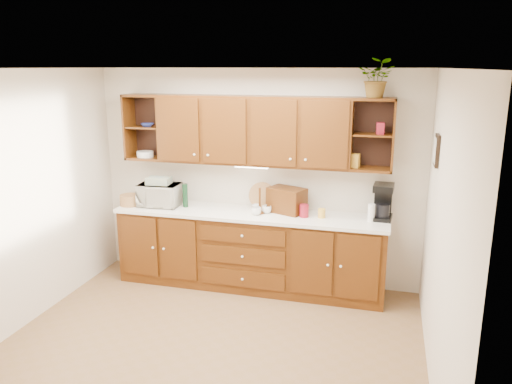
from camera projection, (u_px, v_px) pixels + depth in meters
The scene contains 26 objects.
floor at pixel (209, 347), 4.78m from camera, with size 4.00×4.00×0.00m, color brown.
ceiling at pixel (202, 68), 4.14m from camera, with size 4.00×4.00×0.00m, color white.
back_wall at pixel (256, 177), 6.10m from camera, with size 4.00×4.00×0.00m, color beige.
left_wall at pixel (17, 203), 4.96m from camera, with size 3.50×3.50×0.00m, color beige.
right_wall at pixel (443, 237), 3.96m from camera, with size 3.50×3.50×0.00m, color beige.
base_cabinets at pixel (250, 251), 6.03m from camera, with size 3.20×0.60×0.90m, color #3C1C06.
countertop at pixel (250, 214), 5.90m from camera, with size 3.24×0.64×0.04m, color white.
upper_cabinets at pixel (254, 130), 5.80m from camera, with size 3.20×0.33×0.80m.
undercabinet_light at pixel (252, 167), 5.86m from camera, with size 0.40×0.05×0.03m, color white.
framed_picture at pixel (437, 150), 4.68m from camera, with size 0.03×0.24×0.30m, color black.
wicker_basket at pixel (130, 200), 6.18m from camera, with size 0.24×0.24×0.13m, color #A17543.
microwave at pixel (160, 195), 6.15m from camera, with size 0.50×0.34×0.28m, color silver.
towel_stack at pixel (159, 181), 6.10m from camera, with size 0.28×0.21×0.08m, color tan.
wine_bottle at pixel (185, 195), 6.09m from camera, with size 0.06×0.06×0.29m, color black.
woven_tray at pixel (262, 208), 6.06m from camera, with size 0.33×0.33×0.02m, color #A17543.
bread_box at pixel (287, 200), 5.86m from camera, with size 0.42×0.26×0.30m, color #3C1C06.
mug_tree at pixel (260, 209), 5.85m from camera, with size 0.28×0.28×0.31m.
canister_red at pixel (304, 211), 5.69m from camera, with size 0.11×0.11×0.15m, color maroon.
canister_white at pixel (371, 213), 5.54m from camera, with size 0.08×0.08×0.20m, color white.
canister_yellow at pixel (322, 213), 5.68m from camera, with size 0.08×0.08×0.10m, color gold.
coffee_maker at pixel (383, 202), 5.61m from camera, with size 0.23×0.30×0.41m.
bowl_stack at pixel (147, 125), 6.10m from camera, with size 0.16×0.16×0.04m, color navy.
plate_stack at pixel (145, 154), 6.21m from camera, with size 0.21×0.21×0.07m, color white.
pantry_box_yellow at pixel (355, 161), 5.55m from camera, with size 0.09×0.07×0.16m, color gold.
pantry_box_red at pixel (380, 128), 5.41m from camera, with size 0.08×0.07×0.13m, color maroon.
potted_plant at pixel (377, 78), 5.26m from camera, with size 0.37×0.32×0.41m, color #999999.
Camera 1 is at (1.53, -4.01, 2.62)m, focal length 35.00 mm.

